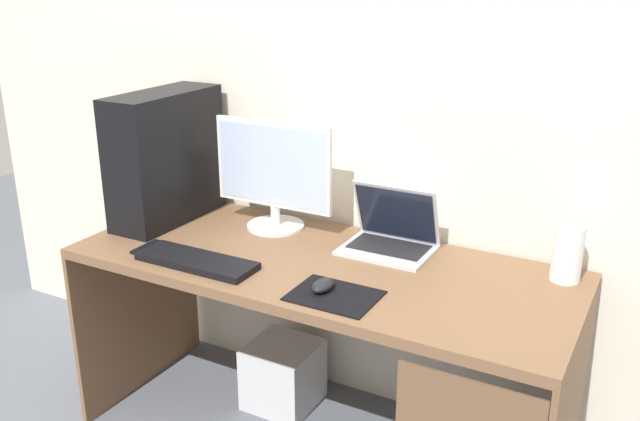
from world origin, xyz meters
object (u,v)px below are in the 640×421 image
Objects in this scene: cell_phone at (150,248)px; subwoofer at (283,374)px; keyboard at (197,261)px; laptop at (390,237)px; speaker at (568,253)px; monitor at (273,176)px; mouse_left at (323,285)px; pc_tower at (166,157)px.

cell_phone is 0.77m from subwoofer.
laptop is at bearing 39.97° from keyboard.
laptop reaches higher than speaker.
monitor is 3.70× the size of cell_phone.
cell_phone is (-0.74, -0.40, -0.04)m from laptop.
monitor is 0.49m from laptop.
laptop reaches higher than mouse_left.
mouse_left is (0.47, 0.02, 0.01)m from keyboard.
mouse_left is (-0.05, -0.41, -0.02)m from laptop.
speaker is at bearing 35.01° from mouse_left.
monitor is at bearing 55.21° from cell_phone.
speaker reaches higher than subwoofer.
cell_phone is (-0.27, -0.39, -0.20)m from monitor.
keyboard is at bearing -96.20° from monitor.
pc_tower is 0.92m from laptop.
monitor is (0.42, 0.10, -0.04)m from pc_tower.
keyboard is 0.47m from mouse_left.
speaker is (1.05, 0.05, -0.11)m from monitor.
mouse_left is (-0.63, -0.44, -0.07)m from speaker.
pc_tower is 1.03× the size of monitor.
pc_tower is 0.40m from cell_phone.
laptop reaches higher than subwoofer.
monitor is 1.57× the size of laptop.
monitor is 0.81m from subwoofer.
cell_phone is at bearing -133.74° from subwoofer.
speaker is 1.19m from keyboard.
cell_phone is at bearing 179.59° from mouse_left.
cell_phone is at bearing -124.79° from monitor.
keyboard is (-0.51, -0.43, -0.03)m from laptop.
monitor is at bearing -177.38° from speaker.
monitor is 1.06m from speaker.
laptop reaches higher than keyboard.
monitor reaches higher than mouse_left.
mouse_left is at bearing -43.02° from monitor.
monitor reaches higher than speaker.
mouse_left is 0.74× the size of cell_phone.
cell_phone is at bearing 173.65° from keyboard.
monitor is 2.61× the size of speaker.
cell_phone is (-0.69, 0.00, -0.02)m from mouse_left.
mouse_left is at bearing -19.03° from pc_tower.
speaker is 1.39m from cell_phone.
pc_tower is 0.43m from monitor.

